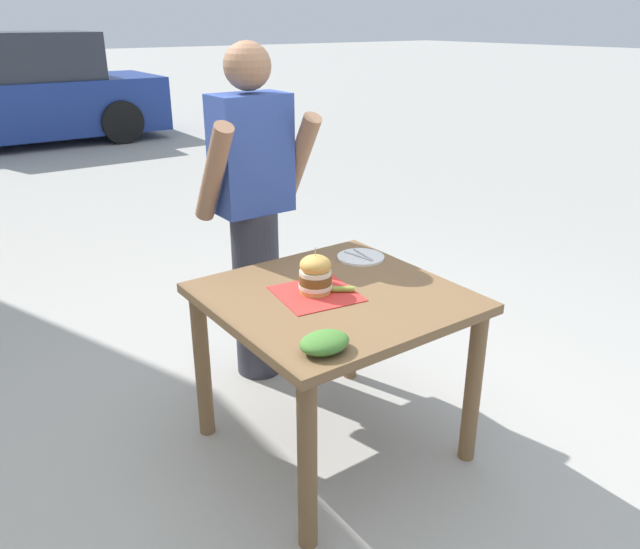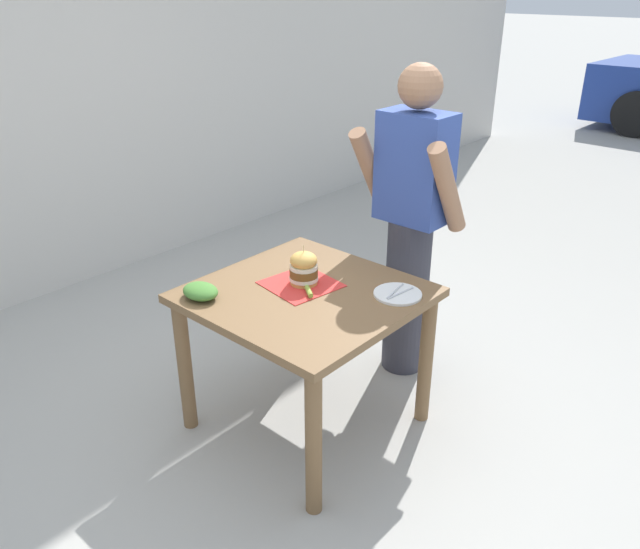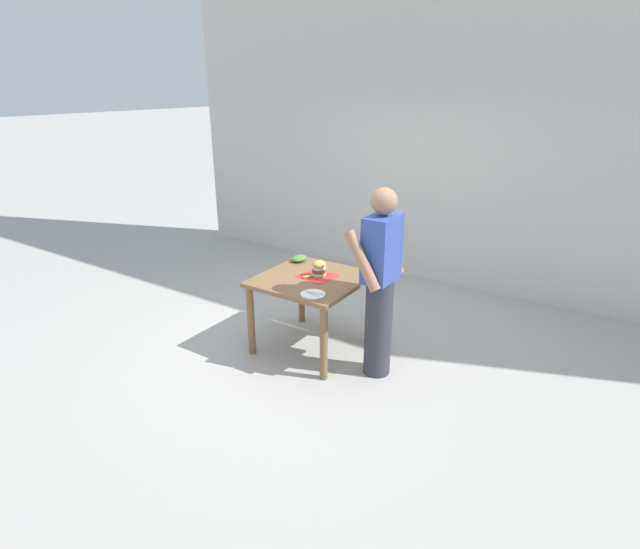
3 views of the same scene
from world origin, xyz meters
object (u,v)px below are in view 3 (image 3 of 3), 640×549
at_px(sandwich, 319,268).
at_px(pickle_spear, 308,277).
at_px(diner_across_table, 380,282).
at_px(side_plate_with_forks, 313,294).
at_px(patio_table, 311,289).
at_px(side_salad, 299,258).

height_order(sandwich, pickle_spear, sandwich).
bearing_deg(diner_across_table, side_plate_with_forks, -61.01).
xyz_separation_m(pickle_spear, diner_across_table, (0.03, 0.76, 0.13)).
bearing_deg(diner_across_table, sandwich, -99.80).
bearing_deg(patio_table, side_plate_with_forks, 36.18).
relative_size(sandwich, diner_across_table, 0.11).
bearing_deg(side_salad, diner_across_table, 71.42).
xyz_separation_m(pickle_spear, side_plate_with_forks, (0.31, 0.26, -0.01)).
bearing_deg(side_plate_with_forks, side_salad, -136.89).
distance_m(sandwich, side_salad, 0.48).
bearing_deg(side_plate_with_forks, pickle_spear, -139.33).
bearing_deg(pickle_spear, sandwich, 144.39).
bearing_deg(patio_table, side_salad, -130.76).
distance_m(patio_table, side_plate_with_forks, 0.44).
xyz_separation_m(pickle_spear, side_salad, (-0.34, -0.35, 0.02)).
relative_size(side_plate_with_forks, diner_across_table, 0.13).
relative_size(pickle_spear, side_plate_with_forks, 0.42).
bearing_deg(sandwich, side_salad, -121.55).
xyz_separation_m(sandwich, side_salad, (-0.25, -0.41, -0.05)).
distance_m(sandwich, pickle_spear, 0.13).
relative_size(pickle_spear, side_salad, 0.52).
xyz_separation_m(sandwich, side_plate_with_forks, (0.40, 0.20, -0.08)).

